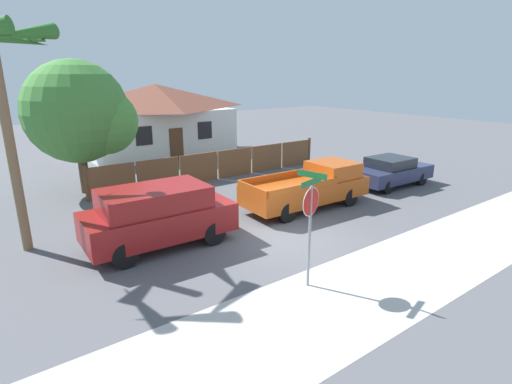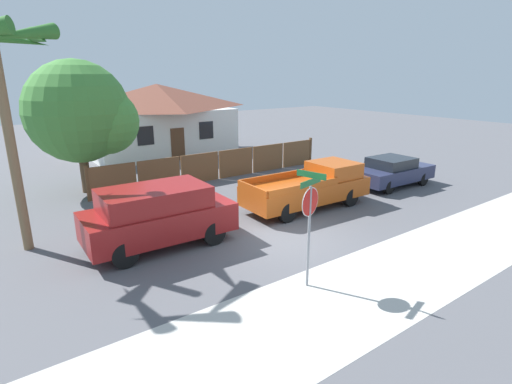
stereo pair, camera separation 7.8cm
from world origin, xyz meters
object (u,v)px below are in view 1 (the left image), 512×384
(oak_tree, at_px, (82,114))
(parked_sedan, at_px, (391,171))
(red_suv, at_px, (158,215))
(orange_pickup, at_px, (311,187))
(house, at_px, (157,118))
(stop_sign, at_px, (311,211))

(oak_tree, bearing_deg, parked_sedan, -31.88)
(red_suv, bearing_deg, orange_pickup, 1.67)
(oak_tree, xyz_separation_m, orange_pickup, (6.59, -7.43, -2.68))
(orange_pickup, distance_m, parked_sedan, 5.34)
(house, height_order, orange_pickup, house)
(red_suv, relative_size, orange_pickup, 0.85)
(house, relative_size, oak_tree, 1.67)
(house, height_order, parked_sedan, house)
(red_suv, xyz_separation_m, parked_sedan, (11.81, 0.00, -0.31))
(parked_sedan, height_order, stop_sign, stop_sign)
(red_suv, xyz_separation_m, orange_pickup, (6.48, -0.01, -0.19))
(parked_sedan, bearing_deg, oak_tree, 149.85)
(orange_pickup, bearing_deg, house, 93.18)
(house, height_order, oak_tree, oak_tree)
(red_suv, distance_m, parked_sedan, 11.82)
(parked_sedan, xyz_separation_m, stop_sign, (-9.79, -4.57, 1.30))
(red_suv, distance_m, stop_sign, 5.10)
(house, relative_size, orange_pickup, 1.81)
(red_suv, xyz_separation_m, stop_sign, (2.02, -4.57, 0.99))
(house, distance_m, parked_sedan, 15.45)
(orange_pickup, height_order, parked_sedan, orange_pickup)
(parked_sedan, bearing_deg, red_suv, -178.26)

